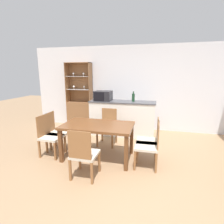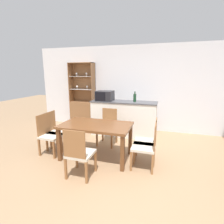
# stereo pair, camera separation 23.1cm
# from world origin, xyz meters

# --- Properties ---
(ground_plane) EXTENTS (18.00, 18.00, 0.00)m
(ground_plane) POSITION_xyz_m (0.00, 0.00, 0.00)
(ground_plane) COLOR #A37F5B
(wall_back) EXTENTS (6.80, 0.06, 2.55)m
(wall_back) POSITION_xyz_m (0.00, 2.63, 1.27)
(wall_back) COLOR silver
(wall_back) RESTS_ON ground_plane
(kitchen_counter) EXTENTS (1.82, 0.56, 0.98)m
(kitchen_counter) POSITION_xyz_m (-0.34, 1.93, 0.49)
(kitchen_counter) COLOR white
(kitchen_counter) RESTS_ON ground_plane
(display_cabinet) EXTENTS (0.81, 0.33, 2.06)m
(display_cabinet) POSITION_xyz_m (-1.85, 2.45, 0.59)
(display_cabinet) COLOR brown
(display_cabinet) RESTS_ON ground_plane
(dining_table) EXTENTS (1.42, 0.84, 0.72)m
(dining_table) POSITION_xyz_m (-0.57, 0.44, 0.63)
(dining_table) COLOR brown
(dining_table) RESTS_ON ground_plane
(dining_chair_side_right_far) EXTENTS (0.43, 0.43, 0.88)m
(dining_chair_side_right_far) POSITION_xyz_m (0.46, 0.57, 0.43)
(dining_chair_side_right_far) COLOR beige
(dining_chair_side_right_far) RESTS_ON ground_plane
(dining_chair_head_far) EXTENTS (0.43, 0.43, 0.88)m
(dining_chair_head_far) POSITION_xyz_m (-0.57, 1.19, 0.43)
(dining_chair_head_far) COLOR beige
(dining_chair_head_far) RESTS_ON ground_plane
(dining_chair_side_left_far) EXTENTS (0.42, 0.42, 0.88)m
(dining_chair_side_left_far) POSITION_xyz_m (-1.61, 0.57, 0.43)
(dining_chair_side_left_far) COLOR beige
(dining_chair_side_left_far) RESTS_ON ground_plane
(dining_chair_head_near) EXTENTS (0.42, 0.42, 0.88)m
(dining_chair_head_near) POSITION_xyz_m (-0.57, -0.30, 0.43)
(dining_chair_head_near) COLOR beige
(dining_chair_head_near) RESTS_ON ground_plane
(dining_chair_side_left_near) EXTENTS (0.44, 0.44, 0.88)m
(dining_chair_side_left_near) POSITION_xyz_m (-1.61, 0.32, 0.43)
(dining_chair_side_left_near) COLOR beige
(dining_chair_side_left_near) RESTS_ON ground_plane
(dining_chair_side_right_near) EXTENTS (0.42, 0.42, 0.88)m
(dining_chair_side_right_near) POSITION_xyz_m (0.46, 0.32, 0.43)
(dining_chair_side_right_near) COLOR beige
(dining_chair_side_right_near) RESTS_ON ground_plane
(microwave) EXTENTS (0.46, 0.40, 0.28)m
(microwave) POSITION_xyz_m (-0.89, 1.89, 1.11)
(microwave) COLOR #232328
(microwave) RESTS_ON kitchen_counter
(wine_bottle) EXTENTS (0.08, 0.08, 0.28)m
(wine_bottle) POSITION_xyz_m (-0.05, 1.95, 1.09)
(wine_bottle) COLOR #193D23
(wine_bottle) RESTS_ON kitchen_counter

